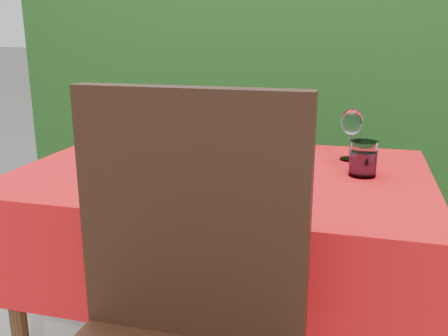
% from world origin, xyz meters
% --- Properties ---
extents(hedge, '(3.20, 0.55, 1.78)m').
position_xyz_m(hedge, '(0.00, 1.55, 0.92)').
color(hedge, black).
rests_on(hedge, ground).
extents(dining_table, '(1.26, 0.86, 0.75)m').
position_xyz_m(dining_table, '(0.00, 0.00, 0.60)').
color(dining_table, '#4B2C18').
rests_on(dining_table, ground).
extents(chair_near, '(0.48, 0.48, 1.07)m').
position_xyz_m(chair_near, '(0.09, -0.67, 0.61)').
color(chair_near, black).
rests_on(chair_near, ground).
extents(chair_far, '(0.47, 0.47, 0.87)m').
position_xyz_m(chair_far, '(0.05, 0.61, 0.50)').
color(chair_far, black).
rests_on(chair_far, ground).
extents(pizza_plate, '(0.40, 0.40, 0.07)m').
position_xyz_m(pizza_plate, '(0.02, -0.14, 0.78)').
color(pizza_plate, silver).
rests_on(pizza_plate, dining_table).
extents(pasta_plate, '(0.28, 0.28, 0.08)m').
position_xyz_m(pasta_plate, '(0.04, 0.31, 0.78)').
color(pasta_plate, white).
rests_on(pasta_plate, dining_table).
extents(water_glass, '(0.08, 0.08, 0.11)m').
position_xyz_m(water_glass, '(0.42, 0.04, 0.80)').
color(water_glass, silver).
rests_on(water_glass, dining_table).
extents(wine_glass, '(0.07, 0.07, 0.18)m').
position_xyz_m(wine_glass, '(0.38, 0.23, 0.87)').
color(wine_glass, silver).
rests_on(wine_glass, dining_table).
extents(fork, '(0.11, 0.19, 0.01)m').
position_xyz_m(fork, '(-0.35, -0.04, 0.75)').
color(fork, '#B6B6BD').
rests_on(fork, dining_table).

